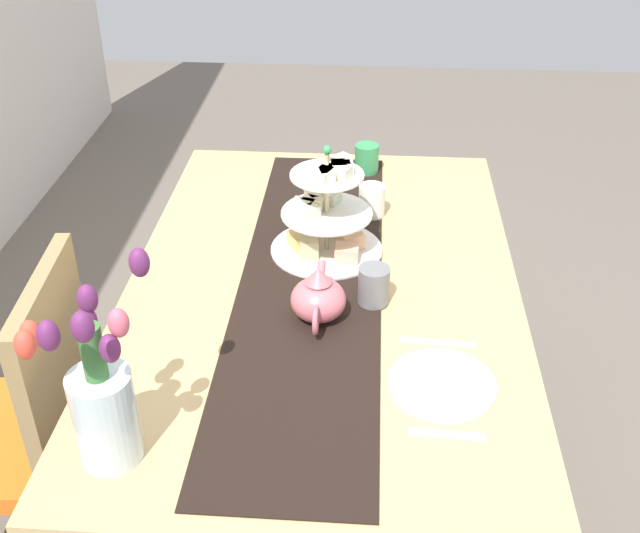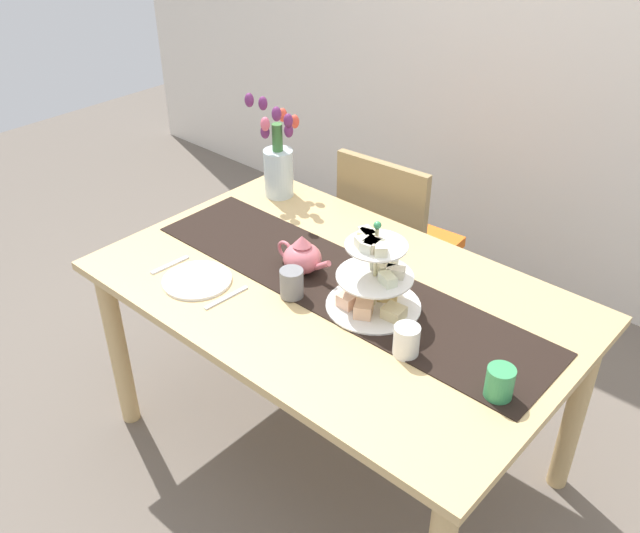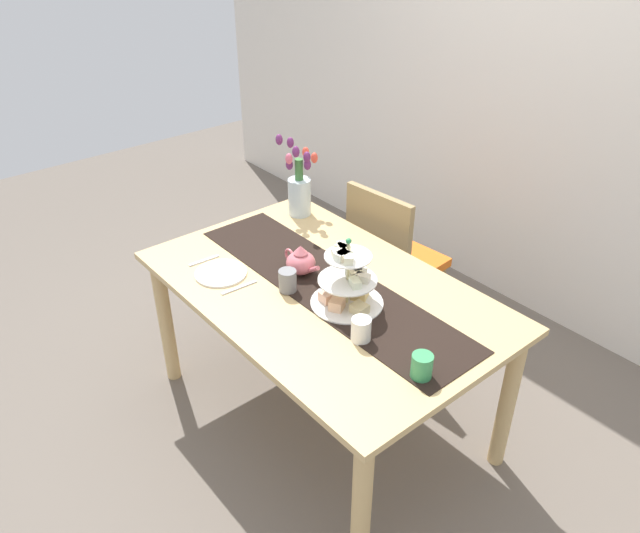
{
  "view_description": "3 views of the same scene",
  "coord_description": "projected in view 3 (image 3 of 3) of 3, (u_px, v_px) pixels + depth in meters",
  "views": [
    {
      "loc": [
        -1.63,
        -0.11,
        1.85
      ],
      "look_at": [
        -0.05,
        0.0,
        0.83
      ],
      "focal_mm": 43.9,
      "sensor_mm": 36.0,
      "label": 1
    },
    {
      "loc": [
        1.2,
        -1.42,
        2.04
      ],
      "look_at": [
        -0.08,
        0.02,
        0.79
      ],
      "focal_mm": 38.94,
      "sensor_mm": 36.0,
      "label": 2
    },
    {
      "loc": [
        1.67,
        -1.4,
        2.21
      ],
      "look_at": [
        -0.03,
        0.01,
        0.84
      ],
      "focal_mm": 34.53,
      "sensor_mm": 36.0,
      "label": 3
    }
  ],
  "objects": [
    {
      "name": "dinner_plate_left",
      "position": [
        221.0,
        273.0,
        2.71
      ],
      "size": [
        0.23,
        0.23,
        0.01
      ],
      "primitive_type": "cylinder",
      "color": "white",
      "rests_on": "dining_table"
    },
    {
      "name": "dining_table",
      "position": [
        322.0,
        307.0,
        2.68
      ],
      "size": [
        1.57,
        0.98,
        0.75
      ],
      "color": "tan",
      "rests_on": "ground_plane"
    },
    {
      "name": "tiered_cake_stand",
      "position": [
        348.0,
        283.0,
        2.47
      ],
      "size": [
        0.3,
        0.3,
        0.3
      ],
      "color": "beige",
      "rests_on": "table_runner"
    },
    {
      "name": "chair_left",
      "position": [
        390.0,
        256.0,
        3.33
      ],
      "size": [
        0.45,
        0.45,
        0.91
      ],
      "color": "#9C8254",
      "rests_on": "ground_plane"
    },
    {
      "name": "mug_grey",
      "position": [
        288.0,
        281.0,
        2.58
      ],
      "size": [
        0.08,
        0.08,
        0.09
      ],
      "primitive_type": "cylinder",
      "color": "slate",
      "rests_on": "table_runner"
    },
    {
      "name": "teapot",
      "position": [
        301.0,
        262.0,
        2.69
      ],
      "size": [
        0.24,
        0.13,
        0.14
      ],
      "color": "#D66B75",
      "rests_on": "table_runner"
    },
    {
      "name": "mug_white_text",
      "position": [
        361.0,
        330.0,
        2.3
      ],
      "size": [
        0.08,
        0.08,
        0.09
      ],
      "primitive_type": "cylinder",
      "color": "white",
      "rests_on": "dining_table"
    },
    {
      "name": "knife_left",
      "position": [
        239.0,
        288.0,
        2.62
      ],
      "size": [
        0.02,
        0.17,
        0.01
      ],
      "primitive_type": "cube",
      "rotation": [
        0.0,
        0.0,
        -0.06
      ],
      "color": "silver",
      "rests_on": "dining_table"
    },
    {
      "name": "table_runner",
      "position": [
        328.0,
        285.0,
        2.64
      ],
      "size": [
        1.47,
        0.36,
        0.0
      ],
      "primitive_type": "cube",
      "color": "black",
      "rests_on": "dining_table"
    },
    {
      "name": "ground_plane",
      "position": [
        322.0,
        414.0,
        3.02
      ],
      "size": [
        8.0,
        8.0,
        0.0
      ],
      "primitive_type": "plane",
      "color": "#6B6056"
    },
    {
      "name": "room_wall_rear",
      "position": [
        557.0,
        91.0,
        3.2
      ],
      "size": [
        6.0,
        0.08,
        2.6
      ],
      "primitive_type": "cube",
      "color": "silver",
      "rests_on": "ground_plane"
    },
    {
      "name": "mug_orange",
      "position": [
        422.0,
        366.0,
        2.12
      ],
      "size": [
        0.08,
        0.08,
        0.09
      ],
      "primitive_type": "cylinder",
      "color": "#389356",
      "rests_on": "dining_table"
    },
    {
      "name": "fork_left",
      "position": [
        204.0,
        260.0,
        2.81
      ],
      "size": [
        0.02,
        0.15,
        0.01
      ],
      "primitive_type": "cube",
      "rotation": [
        0.0,
        0.0,
        -0.05
      ],
      "color": "silver",
      "rests_on": "dining_table"
    },
    {
      "name": "tulip_vase",
      "position": [
        299.0,
        188.0,
        3.14
      ],
      "size": [
        0.22,
        0.22,
        0.41
      ],
      "color": "silver",
      "rests_on": "dining_table"
    }
  ]
}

